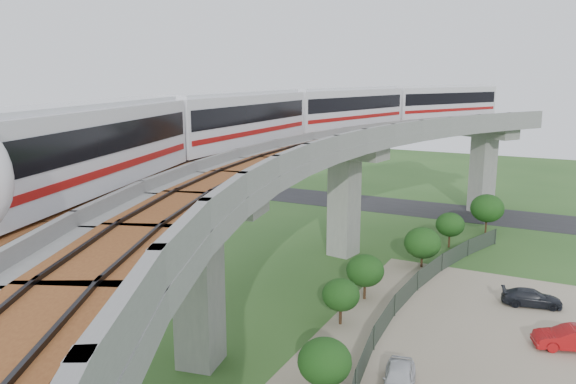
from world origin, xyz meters
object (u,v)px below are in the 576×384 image
car_white (399,379)px  metro_train (318,114)px  car_red (571,338)px  car_dark (532,298)px

car_white → metro_train: bearing=115.6°
metro_train → car_red: bearing=-16.5°
metro_train → car_dark: size_ratio=16.05×
car_red → car_dark: 6.06m
metro_train → car_dark: metro_train is taller
metro_train → car_dark: (15.55, 0.25, -11.72)m
car_dark → metro_train: bearing=78.4°
car_red → metro_train: bearing=-125.7°
car_red → car_dark: (-2.39, 5.57, -0.11)m
car_white → car_red: (7.41, 8.56, 0.02)m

